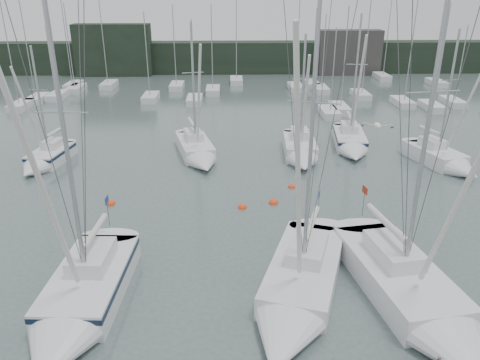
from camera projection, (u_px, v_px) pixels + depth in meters
name	position (u px, v px, depth m)	size (l,w,h in m)	color
ground	(270.00, 307.00, 21.38)	(160.00, 160.00, 0.00)	#4E5E5D
far_treeline	(238.00, 57.00, 77.59)	(90.00, 4.00, 5.00)	black
far_building_left	(113.00, 50.00, 74.66)	(12.00, 3.00, 8.00)	black
far_building_right	(349.00, 52.00, 75.82)	(10.00, 3.00, 7.00)	#3B3937
mast_forest	(255.00, 93.00, 61.55)	(56.98, 27.28, 14.80)	white
sailboat_near_left	(78.00, 307.00, 20.42)	(3.64, 10.14, 15.17)	white
sailboat_near_center	(296.00, 298.00, 21.10)	(6.41, 11.21, 15.54)	white
sailboat_near_right	(424.00, 308.00, 20.39)	(5.14, 11.96, 16.45)	white
sailboat_mid_a	(44.00, 160.00, 37.71)	(3.27, 6.77, 10.18)	white
sailboat_mid_b	(198.00, 153.00, 39.21)	(4.45, 8.81, 11.79)	white
sailboat_mid_c	(301.00, 153.00, 39.27)	(3.06, 8.04, 10.90)	white
sailboat_mid_d	(351.00, 144.00, 41.50)	(3.64, 8.52, 12.32)	white
sailboat_mid_e	(446.00, 161.00, 37.42)	(4.52, 7.66, 11.47)	white
buoy_a	(242.00, 208.00, 30.93)	(0.59, 0.59, 0.59)	#FC4516
buoy_b	(292.00, 187.00, 34.06)	(0.53, 0.53, 0.53)	#FC4516
buoy_c	(111.00, 204.00, 31.45)	(0.62, 0.62, 0.62)	#FC4516
seagull	(377.00, 125.00, 16.81)	(1.04, 0.50, 0.21)	white
buoy_d	(274.00, 203.00, 31.58)	(0.64, 0.64, 0.64)	#FC4516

